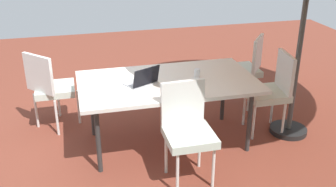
{
  "coord_description": "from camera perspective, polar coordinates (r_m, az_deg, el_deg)",
  "views": [
    {
      "loc": [
        0.99,
        3.91,
        2.41
      ],
      "look_at": [
        0.0,
        0.0,
        0.62
      ],
      "focal_mm": 42.82,
      "sensor_mm": 36.0,
      "label": 1
    }
  ],
  "objects": [
    {
      "name": "chair_southeast",
      "position": [
        4.97,
        -16.37,
        1.02
      ],
      "size": [
        0.59,
        0.59,
        0.98
      ],
      "rotation": [
        0.0,
        0.0,
        5.46
      ],
      "color": "silver",
      "rests_on": "ground_plane"
    },
    {
      "name": "dining_table",
      "position": [
        4.37,
        0.0,
        1.24
      ],
      "size": [
        1.93,
        1.08,
        0.77
      ],
      "color": "white",
      "rests_on": "ground_plane"
    },
    {
      "name": "cup",
      "position": [
        4.4,
        4.17,
        2.86
      ],
      "size": [
        0.06,
        0.06,
        0.11
      ],
      "primitive_type": "cylinder",
      "color": "white",
      "rests_on": "dining_table"
    },
    {
      "name": "laptop",
      "position": [
        4.22,
        -3.65,
        1.82
      ],
      "size": [
        0.4,
        0.36,
        0.21
      ],
      "rotation": [
        0.0,
        0.0,
        0.46
      ],
      "color": "#B7B7BC",
      "rests_on": "dining_table"
    },
    {
      "name": "chair_north",
      "position": [
        3.85,
        2.79,
        -4.89
      ],
      "size": [
        0.46,
        0.47,
        0.98
      ],
      "rotation": [
        0.0,
        0.0,
        3.2
      ],
      "color": "silver",
      "rests_on": "ground_plane"
    },
    {
      "name": "chair_southwest",
      "position": [
        5.49,
        10.94,
        3.75
      ],
      "size": [
        0.58,
        0.58,
        0.98
      ],
      "rotation": [
        0.0,
        0.0,
        0.92
      ],
      "color": "silver",
      "rests_on": "ground_plane"
    },
    {
      "name": "ground_plane",
      "position": [
        4.7,
        0.0,
        -7.04
      ],
      "size": [
        10.0,
        10.0,
        0.02
      ],
      "primitive_type": "cube",
      "color": "brown"
    },
    {
      "name": "chair_west",
      "position": [
        4.85,
        14.47,
        0.64
      ],
      "size": [
        0.48,
        0.47,
        0.98
      ],
      "rotation": [
        0.0,
        0.0,
        1.45
      ],
      "color": "silver",
      "rests_on": "ground_plane"
    }
  ]
}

